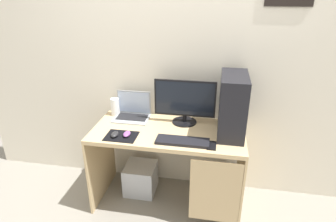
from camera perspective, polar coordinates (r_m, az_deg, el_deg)
ground_plane at (r=2.88m, az=0.00°, el=-17.21°), size 8.00×8.00×0.00m
wall_back at (r=2.59m, az=1.46°, el=10.58°), size 4.00×0.05×2.60m
desk at (r=2.52m, az=0.34°, el=-7.26°), size 1.30×0.62×0.75m
pc_tower at (r=2.37m, az=12.73°, el=1.13°), size 0.21×0.43×0.50m
monitor at (r=2.51m, az=3.36°, el=1.77°), size 0.54×0.22×0.40m
laptop at (r=2.69m, az=-7.07°, el=-0.30°), size 0.32×0.24×0.24m
speaker at (r=2.76m, az=-10.49°, el=0.84°), size 0.08×0.08×0.17m
keyboard at (r=2.27m, az=2.90°, el=-6.04°), size 0.42×0.14×0.02m
mousepad at (r=2.39m, az=-9.28°, el=-4.96°), size 0.26×0.20×0.00m
mouse_left at (r=2.38m, az=-8.20°, el=-4.54°), size 0.06×0.10×0.03m
mouse_right at (r=2.38m, az=-10.57°, el=-4.60°), size 0.06×0.10×0.03m
cell_phone at (r=2.25m, az=8.68°, el=-6.83°), size 0.07×0.13×0.01m
subwoofer at (r=2.91m, az=-5.47°, el=-13.17°), size 0.29×0.29×0.29m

